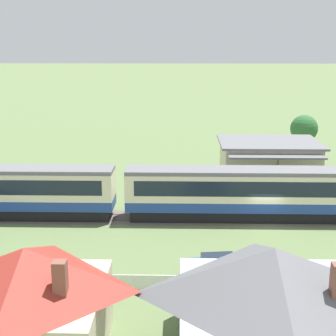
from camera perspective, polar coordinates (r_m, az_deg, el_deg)
ground_plane at (r=41.60m, az=10.64°, el=-6.09°), size 600.00×600.00×0.00m
passenger_train at (r=41.77m, az=8.63°, el=-2.58°), size 58.56×2.87×4.17m
railway_track at (r=43.98m, az=18.07°, el=-5.43°), size 114.48×3.60×0.04m
station_building at (r=51.78m, az=11.06°, el=0.50°), size 9.78×8.94×4.52m
cottage_red_roof_2 at (r=24.47m, az=-15.33°, el=-14.09°), size 7.26×7.29×5.32m
cottage_grey_roof at (r=23.99m, az=11.50°, el=-14.40°), size 8.85×8.46×5.37m
picket_fence_front at (r=30.19m, az=0.11°, el=-12.71°), size 45.23×0.06×1.05m
parked_car_blue_2 at (r=32.49m, az=5.79°, el=-10.70°), size 4.24×2.27×1.16m
yard_tree_0 at (r=61.59m, az=14.84°, el=4.22°), size 3.16×3.16×5.80m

